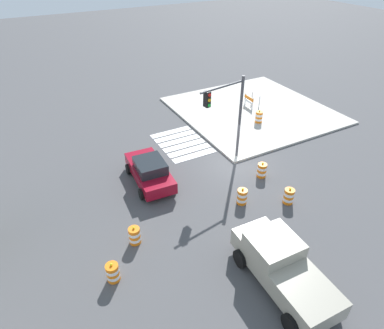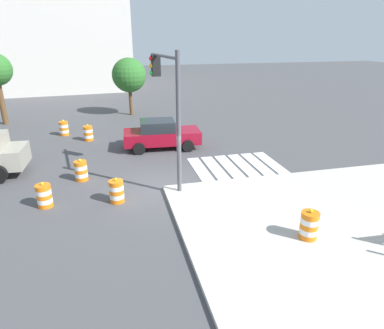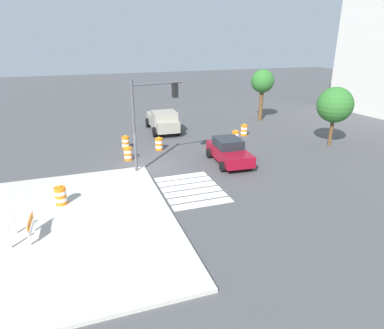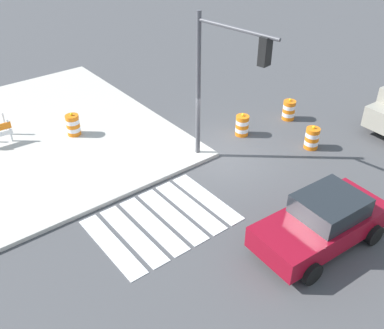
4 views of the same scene
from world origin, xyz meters
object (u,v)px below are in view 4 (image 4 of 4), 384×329
traffic_light_pole (224,69)px  sports_car (323,221)px  traffic_barrel_crosswalk_end (242,125)px  traffic_barrel_median_far (289,110)px  traffic_barrel_median_near (312,138)px  traffic_barrel_on_sidewalk (73,125)px

traffic_light_pole → sports_car: bearing=85.5°
traffic_barrel_crosswalk_end → traffic_light_pole: 4.35m
traffic_barrel_median_far → traffic_light_pole: 6.17m
traffic_barrel_crosswalk_end → traffic_barrel_median_far: (-2.68, 0.25, 0.00)m
traffic_light_pole → traffic_barrel_median_far: bearing=-168.9°
sports_car → traffic_barrel_median_far: (-5.41, -6.01, -0.36)m
traffic_barrel_median_near → traffic_barrel_median_far: bearing=-117.8°
sports_car → traffic_barrel_crosswalk_end: 6.84m
traffic_barrel_median_near → traffic_barrel_on_sidewalk: 9.91m
sports_car → traffic_barrel_on_sidewalk: 10.93m
traffic_barrel_median_near → traffic_barrel_median_far: same height
traffic_barrel_median_near → traffic_light_pole: 5.31m
sports_car → traffic_barrel_crosswalk_end: (-2.73, -6.27, -0.36)m
traffic_barrel_crosswalk_end → traffic_barrel_median_far: same height
traffic_barrel_median_near → traffic_barrel_on_sidewalk: bearing=-43.1°
sports_car → traffic_light_pole: size_ratio=0.80×
traffic_barrel_on_sidewalk → traffic_barrel_crosswalk_end: bearing=143.7°
traffic_barrel_crosswalk_end → traffic_barrel_on_sidewalk: size_ratio=1.00×
traffic_barrel_median_near → traffic_light_pole: bearing=-18.9°
traffic_barrel_median_near → traffic_barrel_median_far: (-1.21, -2.29, 0.00)m
traffic_barrel_on_sidewalk → traffic_light_pole: traffic_light_pole is taller
traffic_barrel_median_far → traffic_light_pole: bearing=11.1°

